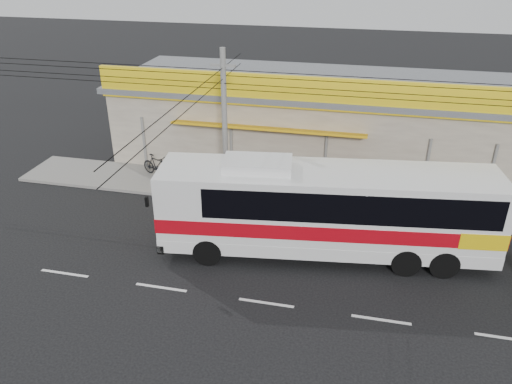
{
  "coord_description": "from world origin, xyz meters",
  "views": [
    {
      "loc": [
        2.75,
        -16.28,
        11.58
      ],
      "look_at": [
        -1.4,
        2.0,
        2.06
      ],
      "focal_mm": 35.0,
      "sensor_mm": 36.0,
      "label": 1
    }
  ],
  "objects_px": {
    "motorbike_dark": "(157,166)",
    "motorbike_red": "(183,185)",
    "coach_bus": "(332,206)",
    "utility_pole": "(223,78)"
  },
  "relations": [
    {
      "from": "utility_pole",
      "to": "motorbike_dark",
      "type": "bearing_deg",
      "value": 155.63
    },
    {
      "from": "coach_bus",
      "to": "motorbike_red",
      "type": "distance_m",
      "value": 8.51
    },
    {
      "from": "motorbike_red",
      "to": "utility_pole",
      "type": "bearing_deg",
      "value": -104.98
    },
    {
      "from": "motorbike_red",
      "to": "utility_pole",
      "type": "relative_size",
      "value": 0.05
    },
    {
      "from": "motorbike_red",
      "to": "utility_pole",
      "type": "height_order",
      "value": "utility_pole"
    },
    {
      "from": "motorbike_dark",
      "to": "motorbike_red",
      "type": "bearing_deg",
      "value": -106.72
    },
    {
      "from": "motorbike_red",
      "to": "motorbike_dark",
      "type": "height_order",
      "value": "motorbike_dark"
    },
    {
      "from": "coach_bus",
      "to": "utility_pole",
      "type": "relative_size",
      "value": 0.4
    },
    {
      "from": "motorbike_red",
      "to": "motorbike_dark",
      "type": "xyz_separation_m",
      "value": [
        -2.09,
        1.68,
        0.15
      ]
    },
    {
      "from": "coach_bus",
      "to": "utility_pole",
      "type": "xyz_separation_m",
      "value": [
        -5.23,
        3.14,
        4.01
      ]
    }
  ]
}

